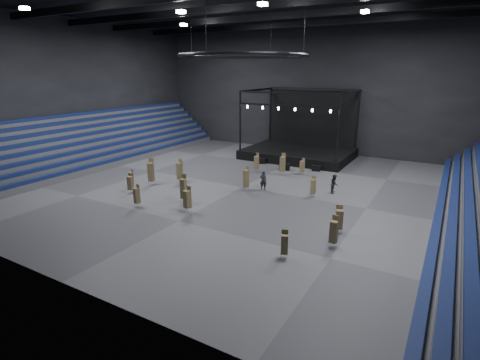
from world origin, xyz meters
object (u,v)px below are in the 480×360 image
Objects in this scene: flight_case_right at (316,168)px; chair_stack_9 at (313,186)px; chair_stack_1 at (131,178)px; chair_stack_2 at (151,171)px; flight_case_mid at (285,167)px; stage at (300,147)px; chair_stack_14 at (339,219)px; flight_case_left at (261,161)px; chair_stack_10 at (283,164)px; chair_stack_3 at (334,231)px; chair_stack_0 at (302,166)px; man_center at (263,180)px; chair_stack_5 at (180,171)px; chair_stack_6 at (183,188)px; chair_stack_8 at (257,162)px; chair_stack_13 at (130,183)px; crew_member at (334,184)px; chair_stack_4 at (137,195)px; chair_stack_12 at (246,178)px; chair_stack_7 at (187,199)px; chair_stack_11 at (284,244)px.

chair_stack_9 is (2.91, -9.46, 0.74)m from flight_case_right.
chair_stack_1 is 0.67× the size of chair_stack_2.
flight_case_right is 21.43m from chair_stack_1.
chair_stack_2 is at bearing -127.28° from flight_case_mid.
stage is 6.37× the size of chair_stack_14.
flight_case_left is 0.40× the size of chair_stack_10.
chair_stack_3 is 10.57m from chair_stack_9.
chair_stack_0 reaches higher than man_center.
chair_stack_5 reaches higher than chair_stack_0.
man_center is at bearing -77.20° from chair_stack_0.
stage is at bearing 104.31° from chair_stack_10.
stage is at bearing 75.47° from chair_stack_6.
flight_case_mid is 3.67m from chair_stack_8.
chair_stack_13 is at bearing 178.80° from chair_stack_3.
chair_stack_2 is 1.09× the size of chair_stack_5.
chair_stack_6 reaches higher than chair_stack_3.
flight_case_left is 24.21m from chair_stack_3.
chair_stack_14 is at bearing -170.37° from crew_member.
chair_stack_9 is at bearing 54.21° from chair_stack_4.
chair_stack_12 is (-0.77, -7.24, -0.02)m from chair_stack_10.
flight_case_right is at bearing 102.00° from chair_stack_9.
chair_stack_5 reaches higher than chair_stack_8.
stage is 27.89m from chair_stack_3.
chair_stack_3 reaches higher than chair_stack_9.
flight_case_left is at bearing 129.67° from chair_stack_8.
chair_stack_2 reaches higher than chair_stack_10.
chair_stack_10 is 1.31× the size of man_center.
flight_case_left is 0.45× the size of chair_stack_3.
chair_stack_3 is 1.24× the size of crew_member.
man_center is at bearing -81.39° from flight_case_mid.
flight_case_left is 0.41× the size of chair_stack_12.
man_center reaches higher than flight_case_mid.
chair_stack_7 is (-1.51, -17.14, 0.83)m from flight_case_mid.
chair_stack_11 is 1.06× the size of crew_member.
chair_stack_2 reaches higher than flight_case_mid.
chair_stack_11 is at bearing -66.60° from flight_case_mid.
stage reaches higher than chair_stack_0.
flight_case_right is at bearing 22.37° from crew_member.
chair_stack_4 is 0.95× the size of chair_stack_14.
chair_stack_7 reaches higher than chair_stack_1.
chair_stack_0 is 7.39m from man_center.
chair_stack_1 reaches higher than flight_case_left.
chair_stack_12 is at bearing 0.62° from chair_stack_2.
flight_case_right is 4.72m from chair_stack_10.
chair_stack_8 is at bearing 135.91° from chair_stack_3.
crew_member is at bearing -59.03° from flight_case_right.
chair_stack_2 is 1.25× the size of chair_stack_8.
chair_stack_12 is at bearing 92.41° from chair_stack_7.
chair_stack_5 is at bearing 27.60° from chair_stack_2.
chair_stack_6 is at bearing -96.05° from stage.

